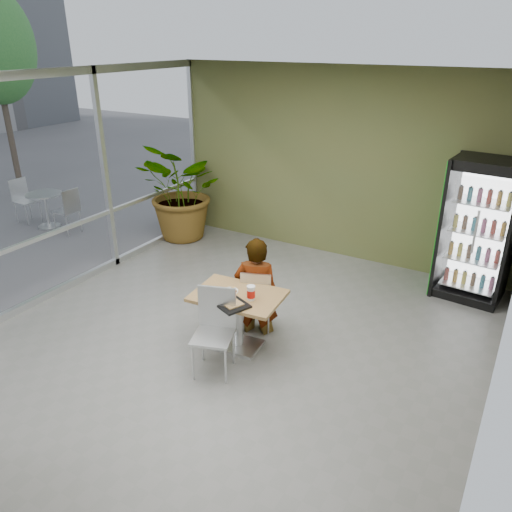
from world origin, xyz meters
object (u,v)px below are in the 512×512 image
(soda_cup, at_px, (251,293))
(cafeteria_tray, at_px, (230,303))
(potted_plant, at_px, (184,192))
(beverage_fridge, at_px, (478,231))
(chair_far, at_px, (257,296))
(dining_table, at_px, (238,309))
(chair_near, at_px, (215,323))
(seated_woman, at_px, (256,295))

(soda_cup, height_order, cafeteria_tray, soda_cup)
(soda_cup, bearing_deg, cafeteria_tray, -123.90)
(potted_plant, bearing_deg, beverage_fridge, 3.33)
(chair_far, relative_size, beverage_fridge, 0.42)
(beverage_fridge, bearing_deg, chair_far, -126.66)
(soda_cup, bearing_deg, beverage_fridge, 55.38)
(dining_table, relative_size, chair_far, 1.29)
(chair_far, height_order, beverage_fridge, beverage_fridge)
(dining_table, height_order, cafeteria_tray, cafeteria_tray)
(chair_near, height_order, cafeteria_tray, chair_near)
(dining_table, height_order, beverage_fridge, beverage_fridge)
(dining_table, height_order, chair_near, chair_near)
(dining_table, bearing_deg, potted_plant, 137.25)
(dining_table, bearing_deg, beverage_fridge, 52.45)
(soda_cup, xyz_separation_m, beverage_fridge, (2.03, 2.95, 0.20))
(chair_far, height_order, potted_plant, potted_plant)
(chair_near, bearing_deg, potted_plant, 113.27)
(seated_woman, height_order, cafeteria_tray, seated_woman)
(soda_cup, bearing_deg, potted_plant, 138.85)
(beverage_fridge, height_order, potted_plant, beverage_fridge)
(potted_plant, bearing_deg, seated_woman, -37.33)
(chair_far, distance_m, chair_near, 0.92)
(seated_woman, bearing_deg, chair_near, 70.80)
(chair_far, xyz_separation_m, potted_plant, (-2.84, 2.17, 0.41))
(potted_plant, bearing_deg, cafeteria_tray, -44.92)
(dining_table, bearing_deg, chair_far, 89.49)
(dining_table, relative_size, potted_plant, 0.61)
(dining_table, relative_size, soda_cup, 6.37)
(chair_near, xyz_separation_m, seated_woman, (-0.02, 0.96, -0.09))
(chair_near, xyz_separation_m, cafeteria_tray, (0.07, 0.22, 0.17))
(seated_woman, relative_size, beverage_fridge, 0.77)
(beverage_fridge, bearing_deg, chair_near, -118.09)
(chair_far, distance_m, seated_woman, 0.05)
(cafeteria_tray, relative_size, potted_plant, 0.24)
(potted_plant, bearing_deg, dining_table, -42.75)
(cafeteria_tray, xyz_separation_m, beverage_fridge, (2.19, 3.17, 0.27))
(chair_far, height_order, cafeteria_tray, chair_far)
(soda_cup, height_order, beverage_fridge, beverage_fridge)
(beverage_fridge, bearing_deg, soda_cup, -119.12)
(cafeteria_tray, bearing_deg, dining_table, 101.74)
(soda_cup, distance_m, potted_plant, 4.03)
(dining_table, distance_m, soda_cup, 0.36)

